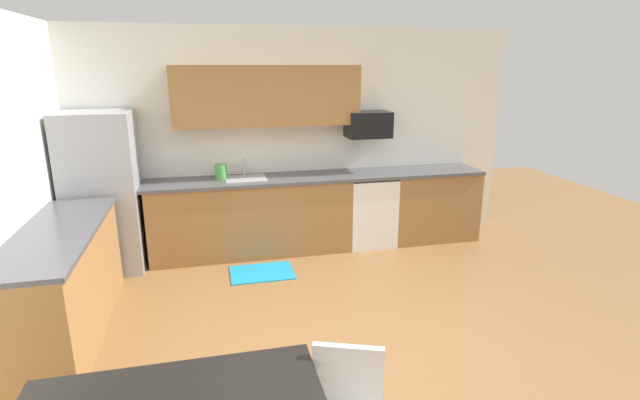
{
  "coord_description": "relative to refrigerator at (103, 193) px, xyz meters",
  "views": [
    {
      "loc": [
        -1.04,
        -3.36,
        2.28
      ],
      "look_at": [
        0.0,
        1.0,
        1.0
      ],
      "focal_mm": 27.13,
      "sensor_mm": 36.0,
      "label": 1
    }
  ],
  "objects": [
    {
      "name": "oven_range",
      "position": [
        3.13,
        0.08,
        -0.43
      ],
      "size": [
        0.6,
        0.6,
        0.91
      ],
      "color": "white",
      "rests_on": "ground"
    },
    {
      "name": "ground_plane",
      "position": [
        2.18,
        -2.22,
        -0.89
      ],
      "size": [
        12.0,
        12.0,
        0.0
      ],
      "primitive_type": "plane",
      "color": "olive"
    },
    {
      "name": "cabinet_run_back",
      "position": [
        1.63,
        0.08,
        -0.44
      ],
      "size": [
        2.4,
        0.6,
        0.9
      ],
      "primitive_type": "cube",
      "color": "olive",
      "rests_on": "ground"
    },
    {
      "name": "cabinet_run_left",
      "position": [
        -0.12,
        -1.42,
        -0.44
      ],
      "size": [
        0.6,
        2.0,
        0.9
      ],
      "primitive_type": "cube",
      "color": "olive",
      "rests_on": "ground"
    },
    {
      "name": "sink_faucet",
      "position": [
        1.58,
        0.26,
        0.15
      ],
      "size": [
        0.02,
        0.02,
        0.24
      ],
      "primitive_type": "cylinder",
      "color": "#B2B5BA",
      "rests_on": "countertop_back"
    },
    {
      "name": "countertop_back",
      "position": [
        2.18,
        0.08,
        0.03
      ],
      "size": [
        4.8,
        0.64,
        0.04
      ],
      "primitive_type": "cube",
      "color": "#4C4C51",
      "rests_on": "cabinet_run_back"
    },
    {
      "name": "floor_mat",
      "position": [
        1.66,
        -0.57,
        -0.88
      ],
      "size": [
        0.7,
        0.5,
        0.01
      ],
      "primitive_type": "cube",
      "color": "#198CBF",
      "rests_on": "ground"
    },
    {
      "name": "refrigerator",
      "position": [
        0.0,
        0.0,
        0.0
      ],
      "size": [
        0.76,
        0.7,
        1.78
      ],
      "primitive_type": "cube",
      "color": "#9EA0A5",
      "rests_on": "ground"
    },
    {
      "name": "kettle",
      "position": [
        1.3,
        0.13,
        0.13
      ],
      "size": [
        0.14,
        0.14,
        0.2
      ],
      "primitive_type": "cylinder",
      "color": "#4CA54C",
      "rests_on": "countertop_back"
    },
    {
      "name": "sink_basin",
      "position": [
        1.58,
        0.08,
        -0.01
      ],
      "size": [
        0.48,
        0.4,
        0.14
      ],
      "primitive_type": "cube",
      "color": "#A5A8AD",
      "rests_on": "countertop_back"
    },
    {
      "name": "upper_cabinets_back",
      "position": [
        1.88,
        0.21,
        1.01
      ],
      "size": [
        2.2,
        0.34,
        0.7
      ],
      "primitive_type": "cube",
      "color": "olive"
    },
    {
      "name": "microwave",
      "position": [
        3.13,
        0.18,
        0.64
      ],
      "size": [
        0.54,
        0.36,
        0.32
      ],
      "primitive_type": "cube",
      "color": "black"
    },
    {
      "name": "cabinet_run_back_right",
      "position": [
        4.01,
        0.08,
        -0.44
      ],
      "size": [
        1.15,
        0.6,
        0.9
      ],
      "primitive_type": "cube",
      "color": "olive",
      "rests_on": "ground"
    },
    {
      "name": "countertop_left",
      "position": [
        -0.12,
        -1.42,
        0.03
      ],
      "size": [
        0.64,
        2.0,
        0.04
      ],
      "primitive_type": "cube",
      "color": "#4C4C51",
      "rests_on": "cabinet_run_left"
    },
    {
      "name": "wall_back",
      "position": [
        2.18,
        0.43,
        0.46
      ],
      "size": [
        5.8,
        0.1,
        2.7
      ],
      "primitive_type": "cube",
      "color": "silver",
      "rests_on": "ground"
    }
  ]
}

